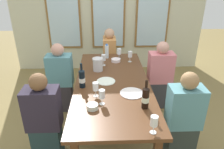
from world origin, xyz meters
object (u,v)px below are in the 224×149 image
tasting_bowl_1 (116,60)px  dining_table (112,87)px  white_plate_0 (132,93)px  white_plate_1 (106,81)px  wine_glass_3 (102,94)px  seated_person_2 (44,121)px  metal_pitcher (98,64)px  wine_glass_4 (119,52)px  seated_person_1 (160,77)px  tasting_bowl_0 (92,107)px  wine_glass_0 (130,55)px  wine_glass_5 (96,87)px  wine_bottle_1 (145,97)px  water_bottle (107,51)px  seated_person_0 (61,80)px  seated_person_3 (183,119)px  wine_glass_2 (154,122)px  wine_glass_1 (104,58)px  seated_person_4 (109,58)px  wine_bottle_0 (82,78)px

tasting_bowl_1 → dining_table: bearing=-96.7°
white_plate_0 → white_plate_1: (-0.30, 0.32, 0.00)m
tasting_bowl_1 → white_plate_0: bearing=-82.6°
wine_glass_3 → seated_person_2: 0.73m
metal_pitcher → wine_glass_4: (0.34, 0.48, 0.02)m
seated_person_1 → seated_person_2: size_ratio=1.00×
metal_pitcher → tasting_bowl_0: size_ratio=1.56×
wine_glass_0 → wine_glass_5: (-0.52, -1.06, -0.00)m
dining_table → white_plate_0: bearing=-54.9°
wine_bottle_1 → water_bottle: (-0.38, 1.50, -0.01)m
tasting_bowl_0 → wine_glass_3: bearing=40.3°
white_plate_1 → wine_bottle_1: (0.40, -0.62, 0.12)m
wine_glass_5 → wine_glass_4: bearing=73.7°
seated_person_0 → seated_person_2: same height
white_plate_0 → seated_person_3: (0.57, -0.23, -0.22)m
white_plate_0 → wine_glass_5: size_ratio=1.61×
wine_glass_0 → wine_glass_2: size_ratio=1.00×
wine_glass_3 → seated_person_1: bearing=49.9°
white_plate_0 → seated_person_0: bearing=140.2°
dining_table → tasting_bowl_0: size_ratio=17.97×
seated_person_1 → wine_glass_1: bearing=179.7°
wine_glass_0 → wine_glass_1: bearing=-161.9°
white_plate_1 → tasting_bowl_0: size_ratio=2.02×
wine_glass_4 → seated_person_2: seated_person_2 is taller
seated_person_3 → seated_person_4: same height
seated_person_0 → seated_person_2: size_ratio=1.00×
tasting_bowl_0 → wine_glass_0: wine_glass_0 is taller
white_plate_0 → seated_person_4: size_ratio=0.25×
tasting_bowl_0 → wine_glass_4: bearing=75.4°
white_plate_0 → seated_person_1: 1.07m
wine_glass_3 → wine_bottle_0: bearing=122.0°
wine_glass_5 → seated_person_0: bearing=123.5°
metal_pitcher → wine_glass_5: metal_pitcher is taller
water_bottle → wine_glass_4: size_ratio=1.38×
seated_person_4 → dining_table: bearing=-90.0°
dining_table → wine_glass_5: wine_glass_5 is taller
white_plate_1 → tasting_bowl_0: bearing=-103.5°
water_bottle → wine_glass_2: size_ratio=1.38×
wine_glass_2 → tasting_bowl_1: bearing=97.9°
white_plate_1 → seated_person_3: seated_person_3 is taller
wine_glass_2 → wine_glass_4: same height
metal_pitcher → wine_glass_4: bearing=54.2°
white_plate_1 → seated_person_0: bearing=143.9°
seated_person_4 → tasting_bowl_0: bearing=-96.5°
dining_table → wine_glass_5: bearing=-120.1°
wine_bottle_0 → wine_glass_2: 1.12m
wine_glass_0 → wine_glass_5: bearing=-115.9°
wine_bottle_0 → wine_glass_2: (0.70, -0.88, -0.00)m
seated_person_4 → white_plate_0: bearing=-82.9°
wine_bottle_0 → wine_glass_1: 0.75m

